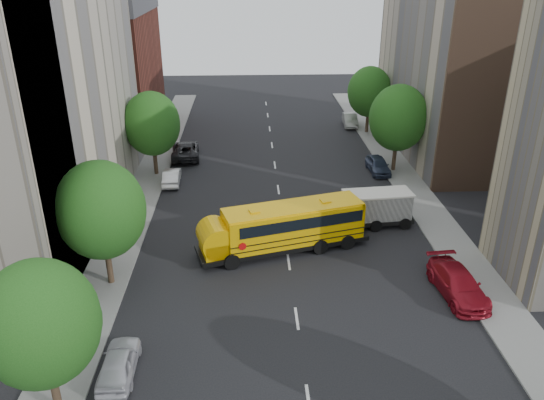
{
  "coord_description": "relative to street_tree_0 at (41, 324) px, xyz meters",
  "views": [
    {
      "loc": [
        -2.45,
        -31.79,
        18.03
      ],
      "look_at": [
        -0.91,
        2.0,
        2.66
      ],
      "focal_mm": 35.0,
      "sensor_mm": 36.0,
      "label": 1
    }
  ],
  "objects": [
    {
      "name": "street_tree_4",
      "position": [
        22.0,
        28.0,
        0.43
      ],
      "size": [
        5.25,
        5.25,
        8.1
      ],
      "color": "#38281C",
      "rests_on": "ground"
    },
    {
      "name": "street_tree_1",
      "position": [
        0.0,
        10.0,
        0.31
      ],
      "size": [
        5.12,
        5.12,
        7.9
      ],
      "color": "#38281C",
      "rests_on": "ground"
    },
    {
      "name": "street_tree_2",
      "position": [
        0.0,
        28.0,
        0.19
      ],
      "size": [
        4.99,
        4.99,
        7.71
      ],
      "color": "#38281C",
      "rests_on": "ground"
    },
    {
      "name": "building_right_far",
      "position": [
        29.0,
        34.0,
        4.36
      ],
      "size": [
        10.0,
        22.0,
        18.0
      ],
      "primitive_type": "cube",
      "color": "#B9A890",
      "rests_on": "ground"
    },
    {
      "name": "sidewalk_right",
      "position": [
        22.5,
        19.0,
        -4.58
      ],
      "size": [
        3.0,
        80.0,
        0.12
      ],
      "primitive_type": "cube",
      "color": "slate",
      "rests_on": "ground"
    },
    {
      "name": "parked_car_2",
      "position": [
        2.2,
        32.54,
        -3.84
      ],
      "size": [
        3.15,
        5.94,
        1.59
      ],
      "primitive_type": "imported",
      "rotation": [
        0.0,
        0.0,
        3.23
      ],
      "color": "black",
      "rests_on": "ground"
    },
    {
      "name": "school_bus",
      "position": [
        10.63,
        13.57,
        -2.8
      ],
      "size": [
        11.94,
        5.74,
        3.29
      ],
      "rotation": [
        0.0,
        0.0,
        0.28
      ],
      "color": "black",
      "rests_on": "ground"
    },
    {
      "name": "parked_car_3",
      "position": [
        20.6,
        7.83,
        -3.87
      ],
      "size": [
        2.64,
        5.51,
        1.55
      ],
      "primitive_type": "imported",
      "rotation": [
        0.0,
        0.0,
        0.09
      ],
      "color": "maroon",
      "rests_on": "ground"
    },
    {
      "name": "parked_car_0",
      "position": [
        2.2,
        2.08,
        -3.95
      ],
      "size": [
        1.69,
        4.06,
        1.37
      ],
      "primitive_type": "imported",
      "rotation": [
        0.0,
        0.0,
        3.16
      ],
      "color": "silver",
      "rests_on": "ground"
    },
    {
      "name": "street_tree_5",
      "position": [
        22.0,
        40.0,
        0.06
      ],
      "size": [
        4.86,
        4.86,
        7.51
      ],
      "color": "#38281C",
      "rests_on": "ground"
    },
    {
      "name": "safari_truck",
      "position": [
        17.42,
        17.01,
        -3.24
      ],
      "size": [
        6.37,
        2.87,
        2.64
      ],
      "rotation": [
        0.0,
        0.0,
        0.1
      ],
      "color": "black",
      "rests_on": "ground"
    },
    {
      "name": "lane_markings",
      "position": [
        11.0,
        24.0,
        -4.64
      ],
      "size": [
        0.15,
        64.0,
        0.01
      ],
      "primitive_type": "cube",
      "color": "silver",
      "rests_on": "ground"
    },
    {
      "name": "building_right_sidewall",
      "position": [
        29.0,
        23.0,
        4.36
      ],
      "size": [
        10.1,
        0.3,
        18.0
      ],
      "primitive_type": "cube",
      "color": "brown",
      "rests_on": "ground"
    },
    {
      "name": "parked_car_4",
      "position": [
        20.47,
        27.67,
        -3.93
      ],
      "size": [
        1.83,
        4.26,
        1.43
      ],
      "primitive_type": "imported",
      "rotation": [
        0.0,
        0.0,
        0.03
      ],
      "color": "#323D58",
      "rests_on": "ground"
    },
    {
      "name": "parked_car_1",
      "position": [
        1.71,
        25.79,
        -3.98
      ],
      "size": [
        1.6,
        4.08,
        1.32
      ],
      "primitive_type": "imported",
      "rotation": [
        0.0,
        0.0,
        3.19
      ],
      "color": "white",
      "rests_on": "ground"
    },
    {
      "name": "building_left_redbrick",
      "position": [
        -7.0,
        42.0,
        1.86
      ],
      "size": [
        10.0,
        15.0,
        13.0
      ],
      "primitive_type": "cube",
      "color": "maroon",
      "rests_on": "ground"
    },
    {
      "name": "parked_car_5",
      "position": [
        20.6,
        42.85,
        -3.92
      ],
      "size": [
        1.83,
        4.47,
        1.44
      ],
      "primitive_type": "imported",
      "rotation": [
        0.0,
        0.0,
        -0.07
      ],
      "color": "gray",
      "rests_on": "ground"
    },
    {
      "name": "street_tree_0",
      "position": [
        0.0,
        0.0,
        0.0
      ],
      "size": [
        4.8,
        4.8,
        7.41
      ],
      "color": "#38281C",
      "rests_on": "ground"
    },
    {
      "name": "ground",
      "position": [
        11.0,
        14.0,
        -4.64
      ],
      "size": [
        120.0,
        120.0,
        0.0
      ],
      "primitive_type": "plane",
      "color": "black",
      "rests_on": "ground"
    },
    {
      "name": "building_left_cream",
      "position": [
        -7.0,
        20.0,
        5.36
      ],
      "size": [
        10.0,
        26.0,
        20.0
      ],
      "primitive_type": "cube",
      "color": "beige",
      "rests_on": "ground"
    },
    {
      "name": "sidewalk_left",
      "position": [
        -0.5,
        19.0,
        -4.58
      ],
      "size": [
        3.0,
        80.0,
        0.12
      ],
      "primitive_type": "cube",
      "color": "slate",
      "rests_on": "ground"
    }
  ]
}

